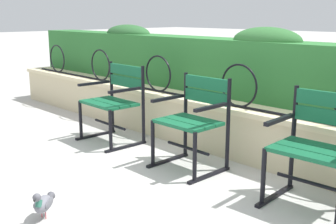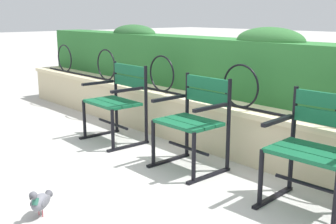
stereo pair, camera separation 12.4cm
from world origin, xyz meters
TOP-DOWN VIEW (x-y plane):
  - ground_plane at (0.00, 0.00)m, footprint 60.00×60.00m
  - stone_wall at (0.00, 0.94)m, footprint 7.97×0.41m
  - iron_arch_fence at (-0.31, 0.87)m, footprint 7.42×0.02m
  - hedge_row at (0.01, 1.34)m, footprint 7.81×0.45m
  - park_chair_left at (-1.10, 0.37)m, footprint 0.64×0.54m
  - park_chair_centre at (0.07, 0.38)m, footprint 0.57×0.52m
  - park_chair_right at (1.24, 0.44)m, footprint 0.62×0.55m
  - pigeon_far_side at (0.04, -1.11)m, footprint 0.22×0.24m

SIDE VIEW (x-z plane):
  - ground_plane at x=0.00m, z-range 0.00..0.00m
  - pigeon_far_side at x=0.04m, z-range 0.00..0.22m
  - stone_wall at x=0.00m, z-range 0.00..0.51m
  - park_chair_centre at x=0.07m, z-range 0.04..0.88m
  - park_chair_right at x=1.24m, z-range 0.04..0.88m
  - park_chair_left at x=-1.10m, z-range 0.04..0.89m
  - iron_arch_fence at x=-0.31m, z-range 0.48..0.90m
  - hedge_row at x=0.01m, z-range 0.47..1.22m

